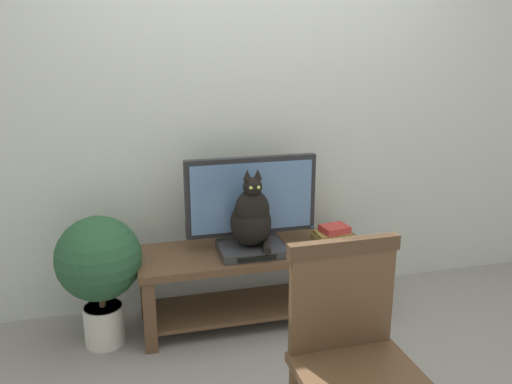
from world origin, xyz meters
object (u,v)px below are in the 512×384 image
tv (251,201)px  book_stack (333,234)px  wooden_chair (353,347)px  tv_stand (254,271)px  cat (252,217)px  media_box (251,249)px  potted_plant (99,266)px

tv → book_stack: tv is taller
wooden_chair → book_stack: wooden_chair is taller
tv_stand → tv: 0.44m
tv_stand → cat: 0.38m
media_box → book_stack: book_stack is taller
tv → wooden_chair: (0.08, -1.32, -0.20)m
book_stack → media_box: bearing=-172.5°
media_box → cat: cat is taller
tv_stand → media_box: bearing=-119.9°
tv → potted_plant: size_ratio=1.04×
tv → wooden_chair: 1.33m
tv → potted_plant: bearing=-173.3°
tv → cat: size_ratio=1.69×
wooden_chair → potted_plant: bearing=128.8°
tv_stand → potted_plant: potted_plant is taller
book_stack → wooden_chair: bearing=-109.2°
cat → wooden_chair: size_ratio=0.49×
potted_plant → wooden_chair: bearing=-51.2°
cat → wooden_chair: bearing=-84.8°
book_stack → cat: bearing=-171.2°
tv → book_stack: bearing=-5.3°
tv_stand → media_box: media_box is taller
media_box → cat: (0.00, -0.01, 0.20)m
tv → media_box: tv is taller
potted_plant → book_stack: bearing=2.3°
tv → potted_plant: (-0.90, -0.11, -0.28)m
tv → wooden_chair: bearing=-86.7°
cat → media_box: bearing=94.9°
media_box → cat: bearing=-85.1°
tv_stand → cat: cat is taller
tv_stand → tv: bearing=90.0°
media_box → potted_plant: bearing=179.0°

